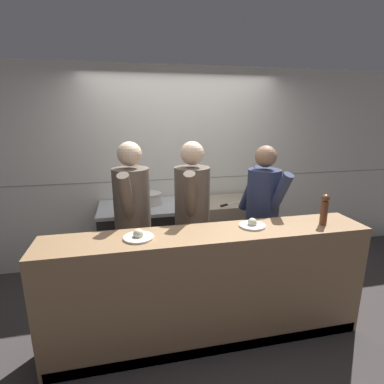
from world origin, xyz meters
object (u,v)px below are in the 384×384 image
chefs_knife (229,204)px  plated_dish_main (138,236)px  oven_range (145,240)px  chef_sous (192,217)px  stock_pot (152,198)px  chef_line (262,216)px  chef_head_cook (133,220)px  plated_dish_appetiser (252,224)px  pepper_mill (324,209)px

chefs_knife → plated_dish_main: bearing=-135.9°
oven_range → chef_sous: 0.99m
stock_pot → chef_line: (1.12, -0.77, -0.05)m
chefs_knife → chef_head_cook: bearing=-157.5°
chefs_knife → plated_dish_appetiser: plated_dish_appetiser is taller
chef_head_cook → chef_sous: size_ratio=1.00×
plated_dish_main → chef_sous: bearing=45.8°
oven_range → chefs_knife: bearing=-9.3°
chef_head_cook → chef_sous: chef_head_cook is taller
plated_dish_appetiser → chef_sous: chef_sous is taller
stock_pot → plated_dish_main: (-0.22, -1.34, 0.07)m
plated_dish_main → chefs_knife: bearing=44.1°
chef_head_cook → chef_line: size_ratio=1.04×
stock_pot → chef_head_cook: size_ratio=0.15×
pepper_mill → oven_range: bearing=138.9°
oven_range → chef_sous: bearing=-56.8°
chef_sous → chef_line: size_ratio=1.03×
plated_dish_main → chef_head_cook: chef_head_cook is taller
oven_range → chef_sous: chef_sous is taller
plated_dish_main → pepper_mill: size_ratio=0.85×
plated_dish_main → chef_line: size_ratio=0.14×
stock_pot → chef_head_cook: chef_head_cook is taller
stock_pot → chef_sous: size_ratio=0.15×
plated_dish_main → pepper_mill: bearing=-1.4°
stock_pot → chef_line: 1.36m
chef_sous → chefs_knife: bearing=59.0°
plated_dish_appetiser → stock_pot: bearing=121.1°
plated_dish_appetiser → chef_line: chef_line is taller
oven_range → chefs_knife: 1.15m
plated_dish_main → chef_line: 1.45m
plated_dish_appetiser → chef_line: 0.63m
oven_range → chef_line: (1.23, -0.72, 0.48)m
pepper_mill → stock_pot: bearing=135.8°
chef_line → oven_range: bearing=131.3°
plated_dish_appetiser → plated_dish_main: bearing=-177.2°
oven_range → stock_pot: stock_pot is taller
stock_pot → chefs_knife: bearing=-13.3°
oven_range → plated_dish_appetiser: bearing=-54.4°
plated_dish_main → chef_head_cook: size_ratio=0.14×
chef_head_cook → chefs_knife: bearing=34.2°
plated_dish_main → chef_sous: 0.82m
stock_pot → chefs_knife: (0.93, -0.22, -0.07)m
chef_head_cook → plated_dish_appetiser: bearing=-17.8°
pepper_mill → chef_line: bearing=116.1°
stock_pot → pepper_mill: 1.98m
chefs_knife → pepper_mill: pepper_mill is taller
stock_pot → chef_sous: (0.35, -0.75, -0.02)m
oven_range → plated_dish_appetiser: plated_dish_appetiser is taller
plated_dish_main → pepper_mill: pepper_mill is taller
stock_pot → chef_head_cook: (-0.25, -0.71, -0.02)m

